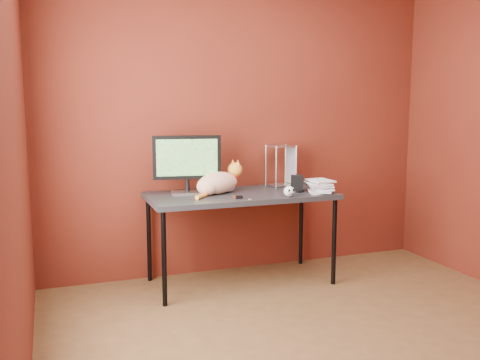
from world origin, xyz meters
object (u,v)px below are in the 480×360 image
object	(u,v)px
skull_mug	(289,191)
book_stack	(310,122)
monitor	(187,161)
speaker	(297,184)
desk	(241,199)
cat	(218,182)

from	to	relation	value
skull_mug	book_stack	distance (m)	0.60
monitor	speaker	distance (m)	0.92
desk	monitor	distance (m)	0.53
desk	skull_mug	distance (m)	0.42
skull_mug	speaker	size ratio (longest dim) A/B	0.64
desk	book_stack	xyz separation A→B (m)	(0.54, -0.16, 0.63)
cat	speaker	world-z (taller)	cat
skull_mug	monitor	bearing A→B (deg)	149.37
desk	book_stack	distance (m)	0.84
speaker	skull_mug	bearing A→B (deg)	-107.00
book_stack	skull_mug	bearing A→B (deg)	-151.79
monitor	cat	xyz separation A→B (m)	(0.24, -0.07, -0.17)
skull_mug	book_stack	world-z (taller)	book_stack
monitor	book_stack	distance (m)	1.04
monitor	book_stack	bearing A→B (deg)	-6.21
cat	skull_mug	xyz separation A→B (m)	(0.47, -0.33, -0.05)
monitor	book_stack	size ratio (longest dim) A/B	0.47
desk	skull_mug	world-z (taller)	skull_mug
cat	skull_mug	size ratio (longest dim) A/B	5.53
cat	book_stack	distance (m)	0.89
monitor	book_stack	xyz separation A→B (m)	(0.95, -0.27, 0.31)
cat	book_stack	xyz separation A→B (m)	(0.71, -0.20, 0.49)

